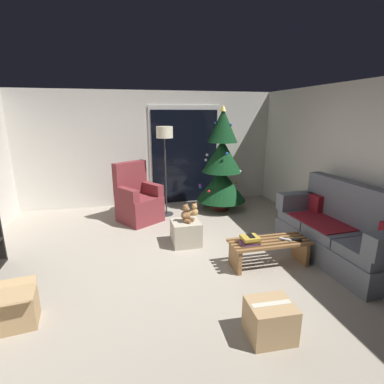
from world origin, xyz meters
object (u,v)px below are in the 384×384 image
at_px(cell_phone, 251,236).
at_px(christmas_tree, 222,166).
at_px(book_stack, 250,240).
at_px(cardboard_box_taped_mid_floor, 270,320).
at_px(couch, 340,232).
at_px(remote_black, 296,240).
at_px(floor_lamp, 165,141).
at_px(teddy_bear_chestnut, 186,214).
at_px(armchair, 138,201).
at_px(ottoman, 186,233).
at_px(cardboard_box_open_near_shelf, 13,310).
at_px(remote_silver, 285,239).
at_px(teddy_bear_honey_by_tree, 194,211).
at_px(coffee_table, 269,248).

distance_m(cell_phone, christmas_tree, 2.54).
distance_m(book_stack, cardboard_box_taped_mid_floor, 1.28).
bearing_deg(cell_phone, cardboard_box_taped_mid_floor, -104.89).
height_order(couch, remote_black, couch).
distance_m(floor_lamp, teddy_bear_chestnut, 1.78).
xyz_separation_m(book_stack, armchair, (-1.34, 2.20, -0.01)).
distance_m(book_stack, teddy_bear_chestnut, 1.15).
bearing_deg(couch, ottoman, 154.29).
height_order(cell_phone, cardboard_box_open_near_shelf, cell_phone).
distance_m(cell_phone, ottoman, 1.18).
bearing_deg(teddy_bear_chestnut, cell_phone, -54.29).
height_order(ottoman, teddy_bear_chestnut, teddy_bear_chestnut).
distance_m(remote_black, cell_phone, 0.64).
bearing_deg(floor_lamp, remote_black, -60.38).
bearing_deg(floor_lamp, cardboard_box_taped_mid_floor, -83.35).
height_order(floor_lamp, cardboard_box_open_near_shelf, floor_lamp).
height_order(christmas_tree, ottoman, christmas_tree).
height_order(couch, cardboard_box_taped_mid_floor, couch).
bearing_deg(remote_silver, teddy_bear_honey_by_tree, -114.89).
xyz_separation_m(christmas_tree, teddy_bear_chestnut, (-1.10, -1.52, -0.46)).
relative_size(christmas_tree, ottoman, 4.97).
relative_size(armchair, ottoman, 2.57).
bearing_deg(cardboard_box_taped_mid_floor, coffee_table, 62.74).
bearing_deg(cell_phone, christmas_tree, 80.92).
bearing_deg(couch, remote_silver, 179.01).
bearing_deg(floor_lamp, armchair, -160.58).
height_order(book_stack, cell_phone, cell_phone).
bearing_deg(teddy_bear_chestnut, cardboard_box_taped_mid_floor, -81.50).
height_order(coffee_table, remote_silver, remote_silver).
distance_m(book_stack, teddy_bear_honey_by_tree, 2.18).
distance_m(cell_phone, armchair, 2.57).
distance_m(ottoman, teddy_bear_chestnut, 0.31).
distance_m(coffee_table, armchair, 2.72).
bearing_deg(christmas_tree, armchair, -171.56).
distance_m(armchair, teddy_bear_chestnut, 1.44).
relative_size(remote_silver, remote_black, 1.00).
distance_m(remote_black, christmas_tree, 2.60).
xyz_separation_m(couch, remote_silver, (-0.85, 0.01, -0.03)).
bearing_deg(book_stack, coffee_table, 4.80).
height_order(book_stack, cardboard_box_taped_mid_floor, book_stack).
bearing_deg(book_stack, ottoman, 125.19).
xyz_separation_m(couch, floor_lamp, (-2.12, 2.43, 1.11)).
bearing_deg(remote_silver, armchair, -93.92).
relative_size(couch, floor_lamp, 1.10).
bearing_deg(cell_phone, couch, -0.75).
xyz_separation_m(book_stack, cell_phone, (0.01, 0.01, 0.05)).
xyz_separation_m(coffee_table, teddy_bear_chestnut, (-0.95, 0.91, 0.26)).
xyz_separation_m(remote_silver, cardboard_box_open_near_shelf, (-3.21, -0.47, -0.20)).
distance_m(couch, floor_lamp, 3.41).
height_order(remote_silver, ottoman, remote_silver).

